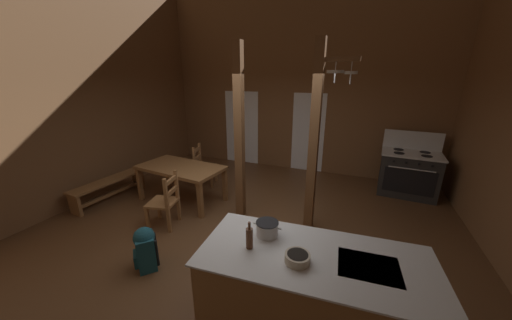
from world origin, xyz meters
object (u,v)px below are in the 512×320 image
stove_range (408,173)px  ladderback_chair_by_post (203,166)px  stockpot_on_counter (267,229)px  dining_table (181,170)px  ladderback_chair_near_window (165,201)px  kitchen_island (311,293)px  backpack (145,247)px  bottle_tall_on_counter (249,238)px  bench_along_left_wall (109,186)px  mixing_bowl_on_counter (297,258)px

stove_range → ladderback_chair_by_post: bearing=-164.9°
stove_range → stockpot_on_counter: bearing=-116.2°
dining_table → ladderback_chair_near_window: (0.34, -0.90, -0.20)m
kitchen_island → ladderback_chair_near_window: bearing=159.1°
stove_range → ladderback_chair_by_post: stove_range is taller
backpack → stockpot_on_counter: (1.68, 0.07, 0.64)m
kitchen_island → bottle_tall_on_counter: bottle_tall_on_counter is taller
kitchen_island → dining_table: bearing=147.3°
stove_range → bottle_tall_on_counter: (-1.97, -4.08, 0.51)m
ladderback_chair_by_post → stockpot_on_counter: stockpot_on_counter is taller
stove_range → stockpot_on_counter: size_ratio=4.28×
backpack → bottle_tall_on_counter: (1.59, -0.19, 0.68)m
kitchen_island → ladderback_chair_by_post: bearing=137.4°
bottle_tall_on_counter → dining_table: bearing=139.5°
kitchen_island → bench_along_left_wall: 4.59m
ladderback_chair_near_window → backpack: bearing=-64.8°
kitchen_island → stove_range: size_ratio=1.68×
stockpot_on_counter → bottle_tall_on_counter: size_ratio=1.09×
ladderback_chair_near_window → bench_along_left_wall: (-1.75, 0.35, -0.14)m
ladderback_chair_by_post → stockpot_on_counter: (2.51, -2.64, 0.51)m
kitchen_island → mixing_bowl_on_counter: (-0.13, -0.14, 0.48)m
dining_table → ladderback_chair_near_window: 0.99m
kitchen_island → bench_along_left_wall: kitchen_island is taller
dining_table → bottle_tall_on_counter: size_ratio=6.34×
bench_along_left_wall → ladderback_chair_by_post: bearing=46.3°
mixing_bowl_on_counter → bottle_tall_on_counter: bearing=176.8°
bench_along_left_wall → ladderback_chair_near_window: bearing=-11.3°
stockpot_on_counter → kitchen_island: bearing=-15.6°
kitchen_island → bench_along_left_wall: (-4.39, 1.36, -0.13)m
stove_range → bench_along_left_wall: size_ratio=0.85×
kitchen_island → backpack: bearing=178.0°
ladderback_chair_near_window → mixing_bowl_on_counter: mixing_bowl_on_counter is taller
mixing_bowl_on_counter → bottle_tall_on_counter: 0.49m
dining_table → ladderback_chair_by_post: (-0.05, 0.87, -0.20)m
kitchen_island → stove_range: 4.19m
ladderback_chair_by_post → mixing_bowl_on_counter: size_ratio=4.13×
ladderback_chair_by_post → stove_range: bearing=15.1°
dining_table → backpack: bearing=-67.0°
kitchen_island → mixing_bowl_on_counter: 0.52m
dining_table → ladderback_chair_by_post: ladderback_chair_by_post is taller
dining_table → stockpot_on_counter: stockpot_on_counter is taller
ladderback_chair_by_post → mixing_bowl_on_counter: mixing_bowl_on_counter is taller
dining_table → ladderback_chair_near_window: ladderback_chair_near_window is taller
backpack → ladderback_chair_by_post: bearing=107.0°
ladderback_chair_near_window → backpack: size_ratio=1.59×
stove_range → bench_along_left_wall: bearing=-155.6°
ladderback_chair_near_window → bottle_tall_on_counter: bottle_tall_on_counter is taller
ladderback_chair_by_post → backpack: bearing=-73.0°
bottle_tall_on_counter → stove_range: bearing=64.3°
backpack → stockpot_on_counter: stockpot_on_counter is taller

